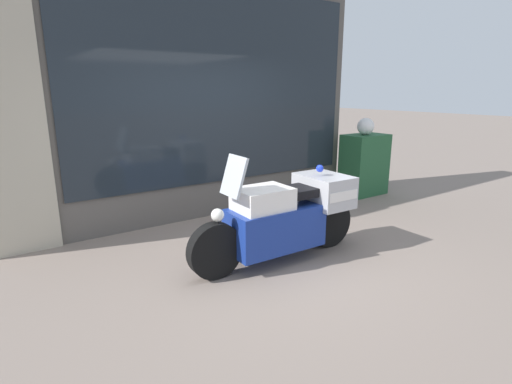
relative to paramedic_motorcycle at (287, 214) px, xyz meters
name	(u,v)px	position (x,y,z in m)	size (l,w,h in m)	color
ground_plane	(273,254)	(-0.07, 0.16, -0.54)	(60.00, 60.00, 0.00)	gray
shop_building	(170,90)	(-0.46, 2.16, 1.40)	(5.83, 0.55, 3.87)	#56514C
window_display	(216,184)	(0.28, 2.19, -0.10)	(4.53, 0.30, 1.83)	slate
paramedic_motorcycle	(287,214)	(0.00, 0.00, 0.00)	(2.25, 0.69, 1.29)	black
utility_cabinet	(364,165)	(3.11, 1.51, 0.03)	(0.85, 0.54, 1.14)	#235633
white_helmet	(366,126)	(3.05, 1.48, 0.75)	(0.31, 0.31, 0.31)	white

